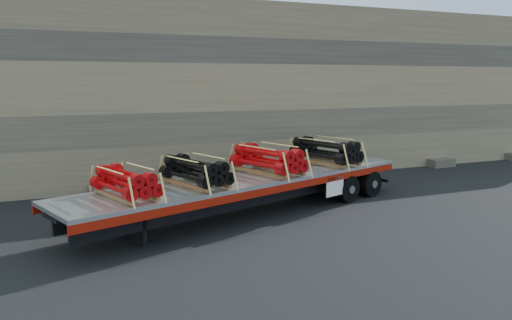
{
  "coord_description": "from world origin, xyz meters",
  "views": [
    {
      "loc": [
        -4.71,
        -13.08,
        4.0
      ],
      "look_at": [
        1.33,
        1.42,
        1.46
      ],
      "focal_mm": 35.0,
      "sensor_mm": 36.0,
      "label": 1
    }
  ],
  "objects_px": {
    "bundle_midfront": "(196,172)",
    "bundle_front": "(126,183)",
    "trailer": "(248,196)",
    "bundle_rear": "(325,152)",
    "bundle_midrear": "(268,160)"
  },
  "relations": [
    {
      "from": "bundle_midfront",
      "to": "bundle_midrear",
      "type": "xyz_separation_m",
      "value": [
        2.52,
        0.86,
        0.04
      ]
    },
    {
      "from": "bundle_front",
      "to": "trailer",
      "type": "bearing_deg",
      "value": 0.0
    },
    {
      "from": "bundle_midfront",
      "to": "bundle_front",
      "type": "bearing_deg",
      "value": -180.0
    },
    {
      "from": "trailer",
      "to": "bundle_rear",
      "type": "distance_m",
      "value": 3.6
    },
    {
      "from": "trailer",
      "to": "bundle_midfront",
      "type": "height_order",
      "value": "bundle_midfront"
    },
    {
      "from": "trailer",
      "to": "bundle_front",
      "type": "xyz_separation_m",
      "value": [
        -3.71,
        -1.26,
        0.93
      ]
    },
    {
      "from": "bundle_midfront",
      "to": "bundle_rear",
      "type": "relative_size",
      "value": 0.89
    },
    {
      "from": "trailer",
      "to": "bundle_midrear",
      "type": "xyz_separation_m",
      "value": [
        0.76,
        0.26,
        0.99
      ]
    },
    {
      "from": "bundle_midfront",
      "to": "bundle_rear",
      "type": "bearing_deg",
      "value": -0.0
    },
    {
      "from": "bundle_midrear",
      "to": "bundle_rear",
      "type": "height_order",
      "value": "bundle_rear"
    },
    {
      "from": "bundle_front",
      "to": "bundle_rear",
      "type": "bearing_deg",
      "value": 0.0
    },
    {
      "from": "bundle_midrear",
      "to": "trailer",
      "type": "bearing_deg",
      "value": 180.0
    },
    {
      "from": "bundle_midrear",
      "to": "bundle_rear",
      "type": "relative_size",
      "value": 0.99
    },
    {
      "from": "bundle_rear",
      "to": "bundle_midfront",
      "type": "bearing_deg",
      "value": 180.0
    },
    {
      "from": "bundle_front",
      "to": "bundle_midfront",
      "type": "bearing_deg",
      "value": 0.0
    }
  ]
}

